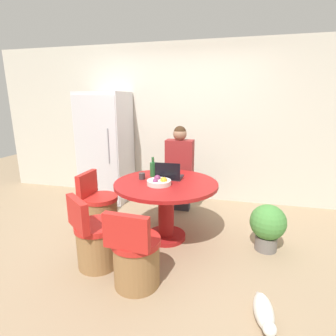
{
  "coord_description": "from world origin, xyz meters",
  "views": [
    {
      "loc": [
        0.77,
        -2.76,
        1.67
      ],
      "look_at": [
        0.04,
        0.24,
        0.88
      ],
      "focal_mm": 28.0,
      "sensor_mm": 36.0,
      "label": 1
    }
  ],
  "objects": [
    {
      "name": "ground_plane",
      "position": [
        0.0,
        0.0,
        0.0
      ],
      "size": [
        12.0,
        12.0,
        0.0
      ],
      "primitive_type": "plane",
      "color": "#9E8466"
    },
    {
      "name": "wall_back",
      "position": [
        0.0,
        1.66,
        1.3
      ],
      "size": [
        7.0,
        0.06,
        2.6
      ],
      "color": "beige",
      "rests_on": "ground_plane"
    },
    {
      "name": "refrigerator",
      "position": [
        -1.29,
        1.26,
        0.91
      ],
      "size": [
        0.75,
        0.72,
        1.82
      ],
      "color": "silver",
      "rests_on": "ground_plane"
    },
    {
      "name": "dining_table",
      "position": [
        0.04,
        0.14,
        0.54
      ],
      "size": [
        1.24,
        1.24,
        0.73
      ],
      "color": "maroon",
      "rests_on": "ground_plane"
    },
    {
      "name": "chair_near_left_corner",
      "position": [
        -0.52,
        -0.58,
        0.27
      ],
      "size": [
        0.52,
        0.52,
        0.78
      ],
      "rotation": [
        0.0,
        0.0,
        2.48
      ],
      "color": "olive",
      "rests_on": "ground_plane"
    },
    {
      "name": "chair_left_side",
      "position": [
        -0.87,
        0.16,
        0.27
      ],
      "size": [
        0.45,
        0.45,
        0.78
      ],
      "rotation": [
        0.0,
        0.0,
        1.55
      ],
      "color": "olive",
      "rests_on": "ground_plane"
    },
    {
      "name": "chair_near_camera",
      "position": [
        -0.02,
        -0.77,
        0.27
      ],
      "size": [
        0.45,
        0.46,
        0.78
      ],
      "rotation": [
        0.0,
        0.0,
        3.08
      ],
      "color": "olive",
      "rests_on": "ground_plane"
    },
    {
      "name": "person_seated",
      "position": [
        0.04,
        0.98,
        0.72
      ],
      "size": [
        0.4,
        0.37,
        1.33
      ],
      "rotation": [
        0.0,
        0.0,
        3.14
      ],
      "color": "#2D2D38",
      "rests_on": "ground_plane"
    },
    {
      "name": "laptop",
      "position": [
        0.04,
        0.29,
        0.78
      ],
      "size": [
        0.31,
        0.26,
        0.22
      ],
      "rotation": [
        0.0,
        0.0,
        3.14
      ],
      "color": "#232328",
      "rests_on": "dining_table"
    },
    {
      "name": "fruit_bowl",
      "position": [
        -0.01,
        0.02,
        0.77
      ],
      "size": [
        0.28,
        0.28,
        0.1
      ],
      "color": "beige",
      "rests_on": "dining_table"
    },
    {
      "name": "coffee_cup",
      "position": [
        -0.28,
        0.19,
        0.77
      ],
      "size": [
        0.07,
        0.07,
        0.08
      ],
      "color": "#383333",
      "rests_on": "dining_table"
    },
    {
      "name": "bottle",
      "position": [
        -0.18,
        0.35,
        0.83
      ],
      "size": [
        0.08,
        0.08,
        0.25
      ],
      "color": "#23602D",
      "rests_on": "dining_table"
    },
    {
      "name": "cat",
      "position": [
        1.09,
        -0.95,
        0.09
      ],
      "size": [
        0.18,
        0.48,
        0.17
      ],
      "rotation": [
        0.0,
        0.0,
        4.81
      ],
      "color": "white",
      "rests_on": "ground_plane"
    },
    {
      "name": "potted_plant",
      "position": [
        1.23,
        0.15,
        0.31
      ],
      "size": [
        0.4,
        0.4,
        0.55
      ],
      "color": "slate",
      "rests_on": "ground_plane"
    }
  ]
}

